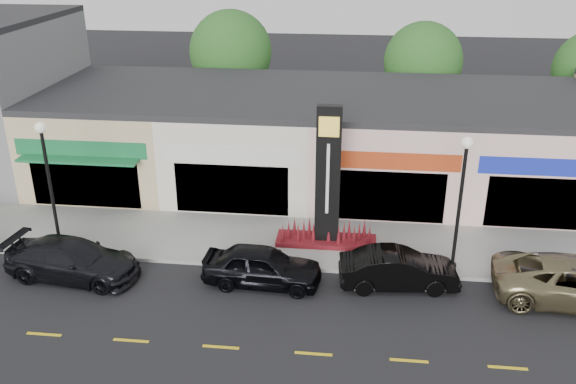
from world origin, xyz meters
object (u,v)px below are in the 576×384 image
(lamp_east_near, at_px, (461,192))
(car_black_sedan, at_px, (262,266))
(lamp_west_near, at_px, (48,174))
(pylon_sign, at_px, (327,197))
(car_dark_sedan, at_px, (73,260))
(car_black_conv, at_px, (399,269))

(lamp_east_near, xyz_separation_m, car_black_sedan, (-7.24, -1.55, -2.71))
(car_black_sedan, bearing_deg, lamp_west_near, 82.81)
(pylon_sign, distance_m, car_dark_sedan, 10.30)
(lamp_west_near, relative_size, pylon_sign, 0.91)
(lamp_west_near, relative_size, car_dark_sedan, 1.05)
(lamp_east_near, distance_m, car_dark_sedan, 14.91)
(car_dark_sedan, bearing_deg, lamp_east_near, -76.28)
(lamp_west_near, xyz_separation_m, car_dark_sedan, (1.46, -1.89, -2.72))
(car_black_sedan, bearing_deg, car_dark_sedan, 95.48)
(lamp_east_near, height_order, pylon_sign, pylon_sign)
(car_dark_sedan, bearing_deg, lamp_west_near, 44.11)
(pylon_sign, relative_size, car_black_sedan, 1.34)
(lamp_east_near, xyz_separation_m, car_black_conv, (-2.15, -1.16, -2.75))
(lamp_west_near, distance_m, car_black_conv, 14.17)
(lamp_west_near, bearing_deg, car_black_conv, -4.79)
(lamp_west_near, xyz_separation_m, car_black_sedan, (8.76, -1.55, -2.71))
(lamp_east_near, height_order, car_black_sedan, lamp_east_near)
(lamp_west_near, bearing_deg, car_dark_sedan, -52.21)
(lamp_west_near, distance_m, pylon_sign, 11.19)
(pylon_sign, distance_m, car_black_sedan, 4.22)
(pylon_sign, bearing_deg, car_black_sedan, -124.58)
(lamp_east_near, bearing_deg, car_black_sedan, -167.93)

